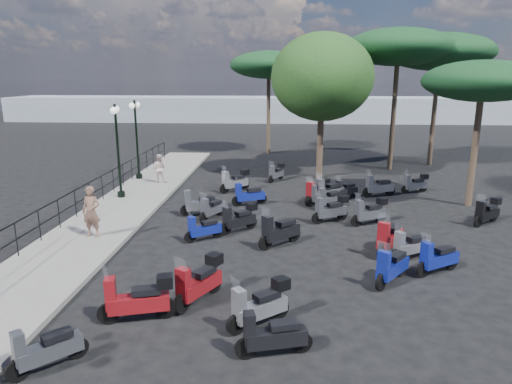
# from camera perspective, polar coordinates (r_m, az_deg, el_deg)

# --- Properties ---
(ground) EXTENTS (120.00, 120.00, 0.00)m
(ground) POSITION_cam_1_polar(r_m,az_deg,el_deg) (15.86, 1.71, -6.45)
(ground) COLOR black
(ground) RESTS_ON ground
(sidewalk) EXTENTS (3.00, 30.00, 0.15)m
(sidewalk) POSITION_cam_1_polar(r_m,az_deg,el_deg) (19.92, -17.02, -2.50)
(sidewalk) COLOR slate
(sidewalk) RESTS_ON ground
(railing) EXTENTS (0.04, 26.04, 1.10)m
(railing) POSITION_cam_1_polar(r_m,az_deg,el_deg) (20.03, -20.87, -0.29)
(railing) COLOR black
(railing) RESTS_ON sidewalk
(lamp_post_1) EXTENTS (0.54, 1.23, 4.28)m
(lamp_post_1) POSITION_cam_1_polar(r_m,az_deg,el_deg) (21.70, -16.92, 5.66)
(lamp_post_1) COLOR black
(lamp_post_1) RESTS_ON sidewalk
(lamp_post_2) EXTENTS (0.34, 1.25, 4.23)m
(lamp_post_2) POSITION_cam_1_polar(r_m,az_deg,el_deg) (25.53, -14.72, 6.96)
(lamp_post_2) COLOR black
(lamp_post_2) RESTS_ON sidewalk
(woman) EXTENTS (0.71, 0.52, 1.80)m
(woman) POSITION_cam_1_polar(r_m,az_deg,el_deg) (16.81, -19.89, -2.33)
(woman) COLOR brown
(woman) RESTS_ON sidewalk
(pedestrian_far) EXTENTS (0.79, 0.65, 1.51)m
(pedestrian_far) POSITION_cam_1_polar(r_m,az_deg,el_deg) (24.55, -12.02, 2.91)
(pedestrian_far) COLOR beige
(pedestrian_far) RESTS_ON sidewalk
(scooter_0) EXTENTS (1.79, 0.77, 1.45)m
(scooter_0) POSITION_cam_1_polar(r_m,az_deg,el_deg) (11.28, -14.59, -12.89)
(scooter_0) COLOR black
(scooter_0) RESTS_ON ground
(scooter_1) EXTENTS (1.19, 1.18, 1.26)m
(scooter_1) POSITION_cam_1_polar(r_m,az_deg,el_deg) (10.25, -24.85, -17.49)
(scooter_1) COLOR black
(scooter_1) RESTS_ON ground
(scooter_2) EXTENTS (1.28, 0.95, 1.19)m
(scooter_2) POSITION_cam_1_polar(r_m,az_deg,el_deg) (16.12, -6.62, -4.63)
(scooter_2) COLOR black
(scooter_2) RESTS_ON ground
(scooter_3) EXTENTS (1.72, 0.77, 1.41)m
(scooter_3) POSITION_cam_1_polar(r_m,az_deg,el_deg) (18.93, -6.97, -1.53)
(scooter_3) COLOR black
(scooter_3) RESTS_ON ground
(scooter_4) EXTENTS (0.89, 1.38, 1.22)m
(scooter_4) POSITION_cam_1_polar(r_m,az_deg,el_deg) (18.42, -5.56, -2.14)
(scooter_4) COLOR black
(scooter_4) RESTS_ON ground
(scooter_5) EXTENTS (1.42, 1.30, 1.39)m
(scooter_5) POSITION_cam_1_polar(r_m,az_deg,el_deg) (22.72, -2.65, 1.33)
(scooter_5) COLOR black
(scooter_5) RESTS_ON ground
(scooter_7) EXTENTS (1.61, 0.67, 1.31)m
(scooter_7) POSITION_cam_1_polar(r_m,az_deg,el_deg) (9.78, 2.02, -17.55)
(scooter_7) COLOR black
(scooter_7) RESTS_ON ground
(scooter_8) EXTENTS (1.06, 1.65, 1.44)m
(scooter_8) POSITION_cam_1_polar(r_m,az_deg,el_deg) (11.86, -7.14, -11.14)
(scooter_8) COLOR black
(scooter_8) RESTS_ON ground
(scooter_9) EXTENTS (1.34, 1.21, 1.31)m
(scooter_9) POSITION_cam_1_polar(r_m,az_deg,el_deg) (16.89, -2.14, -3.37)
(scooter_9) COLOR black
(scooter_9) RESTS_ON ground
(scooter_10) EXTENTS (1.56, 0.86, 1.32)m
(scooter_10) POSITION_cam_1_polar(r_m,az_deg,el_deg) (20.31, -0.94, -0.42)
(scooter_10) COLOR black
(scooter_10) RESTS_ON ground
(scooter_11) EXTENTS (0.88, 1.37, 1.19)m
(scooter_11) POSITION_cam_1_polar(r_m,az_deg,el_deg) (25.07, 2.56, 2.38)
(scooter_11) COLOR black
(scooter_11) RESTS_ON ground
(scooter_13) EXTENTS (1.44, 1.20, 1.37)m
(scooter_13) POSITION_cam_1_polar(r_m,az_deg,el_deg) (10.75, 0.44, -14.01)
(scooter_13) COLOR black
(scooter_13) RESTS_ON ground
(scooter_14) EXTENTS (1.43, 1.35, 1.48)m
(scooter_14) POSITION_cam_1_polar(r_m,az_deg,el_deg) (15.48, 2.91, -4.96)
(scooter_14) COLOR black
(scooter_14) RESTS_ON ground
(scooter_15) EXTENTS (1.51, 1.00, 1.33)m
(scooter_15) POSITION_cam_1_polar(r_m,az_deg,el_deg) (18.22, 9.31, -2.20)
(scooter_15) COLOR black
(scooter_15) RESTS_ON ground
(scooter_16) EXTENTS (1.48, 1.32, 1.49)m
(scooter_16) POSITION_cam_1_polar(r_m,az_deg,el_deg) (20.95, 9.03, 0.02)
(scooter_16) COLOR black
(scooter_16) RESTS_ON ground
(scooter_17) EXTENTS (1.22, 1.45, 1.38)m
(scooter_17) POSITION_cam_1_polar(r_m,az_deg,el_deg) (20.81, 7.67, -0.01)
(scooter_17) COLOR black
(scooter_17) RESTS_ON ground
(scooter_19) EXTENTS (1.17, 1.44, 1.39)m
(scooter_19) POSITION_cam_1_polar(r_m,az_deg,el_deg) (13.32, 16.57, -8.99)
(scooter_19) COLOR black
(scooter_19) RESTS_ON ground
(scooter_20) EXTENTS (1.41, 0.91, 1.25)m
(scooter_20) POSITION_cam_1_polar(r_m,az_deg,el_deg) (15.16, 18.67, -6.47)
(scooter_20) COLOR black
(scooter_20) RESTS_ON ground
(scooter_21) EXTENTS (1.13, 1.64, 1.49)m
(scooter_21) POSITION_cam_1_polar(r_m,az_deg,el_deg) (15.49, 16.30, -5.51)
(scooter_21) COLOR black
(scooter_21) RESTS_ON ground
(scooter_22) EXTENTS (1.25, 1.04, 1.22)m
(scooter_22) POSITION_cam_1_polar(r_m,az_deg,el_deg) (21.71, 11.12, 0.18)
(scooter_22) COLOR black
(scooter_22) RESTS_ON ground
(scooter_23) EXTENTS (1.28, 1.04, 1.24)m
(scooter_23) POSITION_cam_1_polar(r_m,az_deg,el_deg) (21.47, 8.80, 0.15)
(scooter_23) COLOR black
(scooter_23) RESTS_ON ground
(scooter_26) EXTENTS (1.47, 0.99, 1.33)m
(scooter_26) POSITION_cam_1_polar(r_m,az_deg,el_deg) (14.40, 21.74, -7.74)
(scooter_26) COLOR black
(scooter_26) RESTS_ON ground
(scooter_27) EXTENTS (1.35, 1.16, 1.30)m
(scooter_27) POSITION_cam_1_polar(r_m,az_deg,el_deg) (19.84, 26.92, -2.28)
(scooter_27) COLOR black
(scooter_27) RESTS_ON ground
(scooter_28) EXTENTS (1.66, 0.81, 1.37)m
(scooter_28) POSITION_cam_1_polar(r_m,az_deg,el_deg) (22.54, 15.05, 0.61)
(scooter_28) COLOR black
(scooter_28) RESTS_ON ground
(scooter_29) EXTENTS (1.42, 0.78, 1.19)m
(scooter_29) POSITION_cam_1_polar(r_m,az_deg,el_deg) (23.83, 19.24, 0.96)
(scooter_29) COLOR black
(scooter_29) RESTS_ON ground
(scooter_30) EXTENTS (1.51, 1.00, 1.33)m
(scooter_30) POSITION_cam_1_polar(r_m,az_deg,el_deg) (18.21, 14.02, -2.45)
(scooter_30) COLOR black
(scooter_30) RESTS_ON ground
(scooter_31) EXTENTS (1.28, 1.04, 1.24)m
(scooter_31) POSITION_cam_1_polar(r_m,az_deg,el_deg) (20.03, 9.11, -0.89)
(scooter_31) COLOR black
(scooter_31) RESTS_ON ground
(scooter_32) EXTENTS (1.28, 1.04, 1.24)m
(scooter_32) POSITION_cam_1_polar(r_m,az_deg,el_deg) (20.59, 8.04, -0.43)
(scooter_32) COLOR black
(scooter_32) RESTS_ON ground
(broadleaf_tree) EXTENTS (5.57, 5.57, 7.93)m
(broadleaf_tree) POSITION_cam_1_polar(r_m,az_deg,el_deg) (25.67, 8.29, 14.00)
(broadleaf_tree) COLOR #38281E
(broadleaf_tree) RESTS_ON ground
(pine_0) EXTENTS (6.23, 6.23, 8.35)m
(pine_0) POSITION_cam_1_polar(r_m,az_deg,el_deg) (29.04, 17.37, 16.87)
(pine_0) COLOR #38281E
(pine_0) RESTS_ON ground
(pine_1) EXTENTS (6.54, 6.54, 8.21)m
(pine_1) POSITION_cam_1_polar(r_m,az_deg,el_deg) (31.42, 21.99, 15.91)
(pine_1) COLOR #38281E
(pine_1) RESTS_ON ground
(pine_2) EXTENTS (5.63, 5.63, 7.39)m
(pine_2) POSITION_cam_1_polar(r_m,az_deg,el_deg) (33.93, 1.61, 15.57)
(pine_2) COLOR #38281E
(pine_2) RESTS_ON ground
(pine_3) EXTENTS (4.95, 4.95, 6.28)m
(pine_3) POSITION_cam_1_polar(r_m,az_deg,el_deg) (21.77, 26.48, 12.25)
(pine_3) COLOR #38281E
(pine_3) RESTS_ON ground
(distant_hills) EXTENTS (70.00, 8.00, 3.00)m
(distant_hills) POSITION_cam_1_polar(r_m,az_deg,el_deg) (59.97, 3.22, 10.32)
(distant_hills) COLOR gray
(distant_hills) RESTS_ON ground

